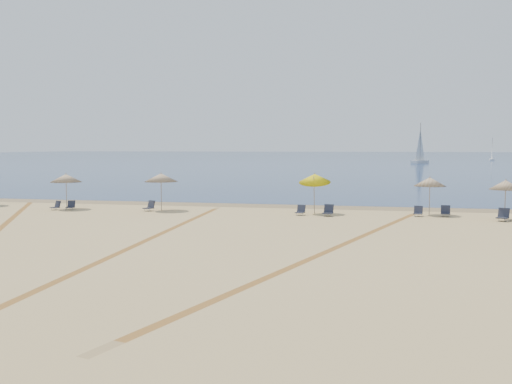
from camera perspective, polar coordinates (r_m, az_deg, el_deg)
ground at (r=18.68m, az=-13.08°, el=-8.78°), size 160.00×160.00×0.00m
ocean at (r=241.60m, az=10.23°, el=3.48°), size 500.00×500.00×0.00m
wet_sand at (r=41.40m, az=1.16°, el=-1.36°), size 500.00×500.00×0.00m
umbrella_1 at (r=41.18m, az=-18.30°, el=1.31°), size 2.12×2.12×2.45m
umbrella_2 at (r=38.70m, az=-9.39°, el=1.42°), size 2.23×2.23×2.53m
umbrella_3 at (r=36.56m, az=5.83°, el=1.37°), size 2.01×2.09×2.75m
umbrella_4 at (r=37.28m, az=16.84°, el=0.97°), size 1.97×1.97×2.41m
umbrella_5 at (r=36.33m, az=23.49°, el=0.65°), size 1.85×1.86×2.38m
chair_1 at (r=40.99m, az=-19.17°, el=-1.30°), size 0.68×0.73×0.60m
chair_2 at (r=40.74m, az=-17.86°, el=-1.30°), size 0.61×0.68×0.61m
chair_3 at (r=38.73m, az=-10.48°, el=-1.40°), size 0.77×0.83×0.68m
chair_4 at (r=35.86m, az=4.44°, el=-1.85°), size 0.63×0.70×0.63m
chair_5 at (r=35.52m, az=7.17°, el=-1.87°), size 0.69×0.77×0.71m
chair_6 at (r=36.54m, az=15.76°, el=-1.89°), size 0.61×0.69×0.63m
chair_7 at (r=36.95m, az=18.26°, el=-1.85°), size 0.61×0.69×0.67m
chair_8 at (r=35.78m, az=23.27°, el=-2.14°), size 0.85×0.91×0.74m
sailboat_0 at (r=187.64m, az=22.33°, el=3.55°), size 1.65×4.69×6.83m
sailboat_1 at (r=149.36m, az=15.94°, el=3.92°), size 4.77×6.74×10.05m
tire_tracks at (r=27.61m, az=-10.57°, el=-4.41°), size 54.70×40.11×0.00m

